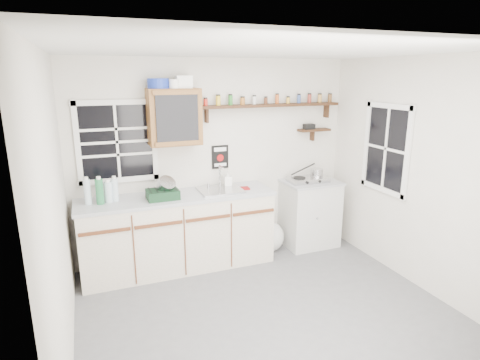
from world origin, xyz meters
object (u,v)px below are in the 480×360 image
spice_shelf (271,105)px  upper_cabinet (174,117)px  right_cabinet (309,213)px  main_cabinet (179,231)px  hotplate (308,179)px  dish_rack (164,191)px

spice_shelf → upper_cabinet: bearing=-176.9°
right_cabinet → spice_shelf: bearing=160.5°
main_cabinet → hotplate: size_ratio=4.30×
main_cabinet → upper_cabinet: upper_cabinet is taller
dish_rack → hotplate: size_ratio=0.67×
right_cabinet → hotplate: hotplate is taller
upper_cabinet → main_cabinet: bearing=-103.7°
main_cabinet → upper_cabinet: bearing=76.3°
spice_shelf → hotplate: spice_shelf is taller
upper_cabinet → spice_shelf: size_ratio=0.34×
right_cabinet → dish_rack: size_ratio=2.54×
right_cabinet → spice_shelf: size_ratio=0.48×
hotplate → dish_rack: bearing=-174.8°
main_cabinet → dish_rack: size_ratio=6.46×
dish_rack → right_cabinet: bearing=2.0°
main_cabinet → upper_cabinet: 1.37m
spice_shelf → dish_rack: bearing=-169.1°
main_cabinet → dish_rack: (-0.17, -0.07, 0.54)m
spice_shelf → hotplate: (0.47, -0.21, -0.98)m
main_cabinet → spice_shelf: spice_shelf is taller
upper_cabinet → hotplate: size_ratio=1.21×
right_cabinet → dish_rack: bearing=-177.3°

